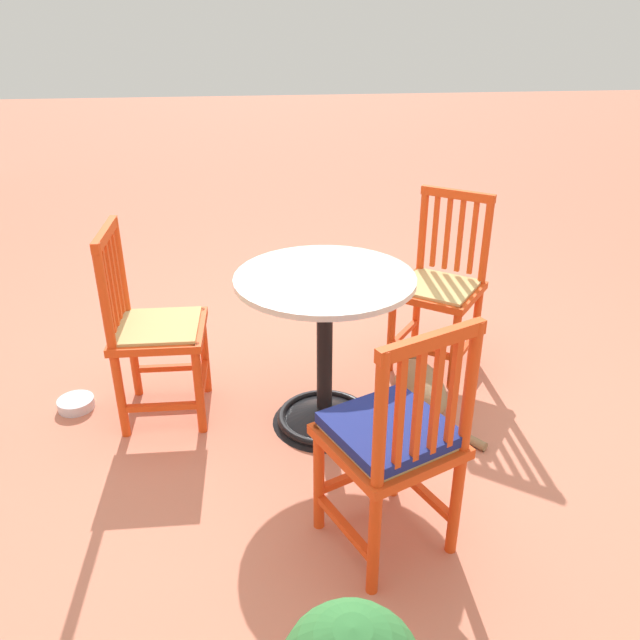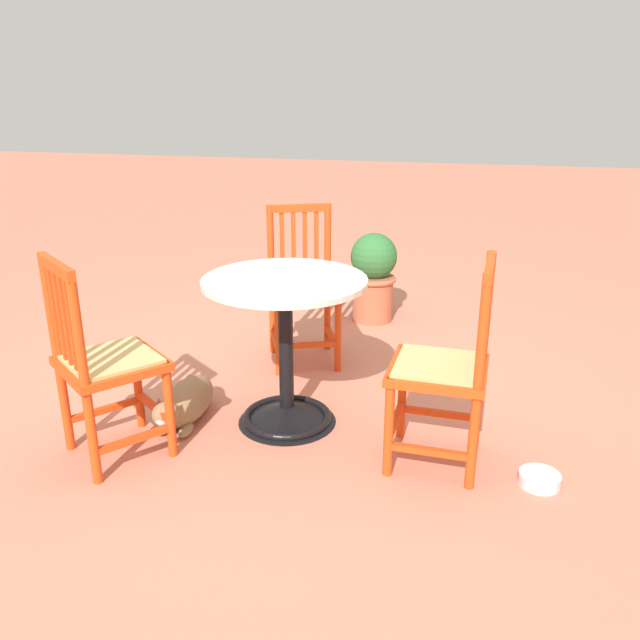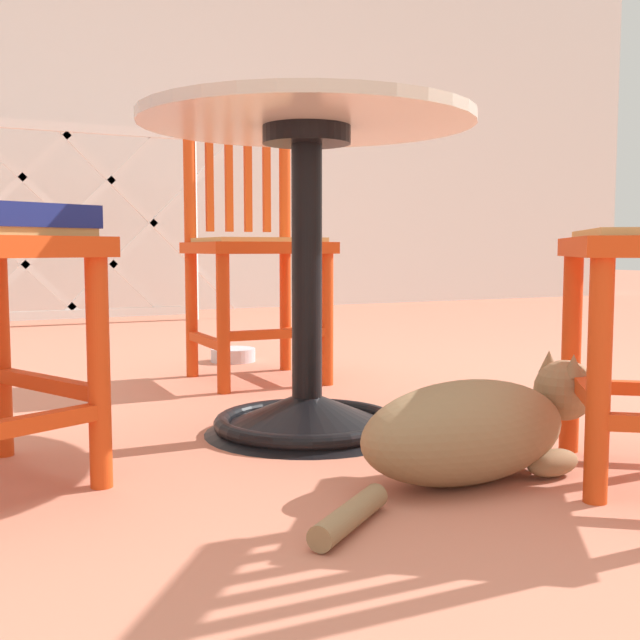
{
  "view_description": "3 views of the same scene",
  "coord_description": "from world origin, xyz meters",
  "px_view_note": "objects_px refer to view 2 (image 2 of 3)",
  "views": [
    {
      "loc": [
        -2.34,
        0.32,
        1.73
      ],
      "look_at": [
        0.2,
        0.02,
        0.46
      ],
      "focal_mm": 35.67,
      "sensor_mm": 36.0,
      "label": 1
    },
    {
      "loc": [
        2.73,
        0.88,
        1.54
      ],
      "look_at": [
        -0.09,
        0.14,
        0.49
      ],
      "focal_mm": 35.97,
      "sensor_mm": 36.0,
      "label": 2
    },
    {
      "loc": [
        -0.7,
        -1.59,
        0.43
      ],
      "look_at": [
        0.05,
        -0.08,
        0.27
      ],
      "focal_mm": 43.53,
      "sensor_mm": 36.0,
      "label": 3
    }
  ],
  "objects_px": {
    "cafe_table": "(286,368)",
    "orange_chair_tucked_in": "(445,370)",
    "orange_chair_facing_out": "(303,289)",
    "terracotta_planter": "(373,275)",
    "pet_water_bowl": "(539,479)",
    "orange_chair_at_corner": "(105,365)",
    "tabby_cat": "(185,404)"
  },
  "relations": [
    {
      "from": "terracotta_planter",
      "to": "pet_water_bowl",
      "type": "xyz_separation_m",
      "value": [
        1.81,
        1.03,
        -0.3
      ]
    },
    {
      "from": "cafe_table",
      "to": "orange_chair_tucked_in",
      "type": "height_order",
      "value": "orange_chair_tucked_in"
    },
    {
      "from": "cafe_table",
      "to": "terracotta_planter",
      "type": "xyz_separation_m",
      "value": [
        -1.57,
        0.14,
        0.04
      ]
    },
    {
      "from": "orange_chair_tucked_in",
      "to": "tabby_cat",
      "type": "bearing_deg",
      "value": -91.87
    },
    {
      "from": "tabby_cat",
      "to": "terracotta_planter",
      "type": "bearing_deg",
      "value": 159.91
    },
    {
      "from": "orange_chair_facing_out",
      "to": "orange_chair_at_corner",
      "type": "bearing_deg",
      "value": -22.89
    },
    {
      "from": "orange_chair_tucked_in",
      "to": "terracotta_planter",
      "type": "relative_size",
      "value": 1.47
    },
    {
      "from": "tabby_cat",
      "to": "orange_chair_at_corner",
      "type": "bearing_deg",
      "value": -26.16
    },
    {
      "from": "cafe_table",
      "to": "orange_chair_tucked_in",
      "type": "bearing_deg",
      "value": 77.37
    },
    {
      "from": "orange_chair_at_corner",
      "to": "tabby_cat",
      "type": "bearing_deg",
      "value": 153.84
    },
    {
      "from": "terracotta_planter",
      "to": "cafe_table",
      "type": "bearing_deg",
      "value": -5.02
    },
    {
      "from": "orange_chair_facing_out",
      "to": "orange_chair_at_corner",
      "type": "xyz_separation_m",
      "value": [
        1.24,
        -0.52,
        -0.01
      ]
    },
    {
      "from": "orange_chair_at_corner",
      "to": "terracotta_planter",
      "type": "distance_m",
      "value": 2.2
    },
    {
      "from": "cafe_table",
      "to": "orange_chair_facing_out",
      "type": "distance_m",
      "value": 0.79
    },
    {
      "from": "cafe_table",
      "to": "terracotta_planter",
      "type": "bearing_deg",
      "value": 174.98
    },
    {
      "from": "orange_chair_facing_out",
      "to": "tabby_cat",
      "type": "distance_m",
      "value": 1.01
    },
    {
      "from": "orange_chair_at_corner",
      "to": "tabby_cat",
      "type": "xyz_separation_m",
      "value": [
        -0.35,
        0.17,
        -0.34
      ]
    },
    {
      "from": "orange_chair_facing_out",
      "to": "orange_chair_at_corner",
      "type": "relative_size",
      "value": 1.0
    },
    {
      "from": "orange_chair_tucked_in",
      "to": "pet_water_bowl",
      "type": "distance_m",
      "value": 0.59
    },
    {
      "from": "cafe_table",
      "to": "pet_water_bowl",
      "type": "height_order",
      "value": "cafe_table"
    },
    {
      "from": "orange_chair_facing_out",
      "to": "terracotta_planter",
      "type": "height_order",
      "value": "orange_chair_facing_out"
    },
    {
      "from": "orange_chair_facing_out",
      "to": "terracotta_planter",
      "type": "relative_size",
      "value": 1.47
    },
    {
      "from": "cafe_table",
      "to": "orange_chair_facing_out",
      "type": "bearing_deg",
      "value": -170.04
    },
    {
      "from": "terracotta_planter",
      "to": "pet_water_bowl",
      "type": "height_order",
      "value": "terracotta_planter"
    },
    {
      "from": "orange_chair_facing_out",
      "to": "cafe_table",
      "type": "bearing_deg",
      "value": 9.96
    },
    {
      "from": "cafe_table",
      "to": "orange_chair_at_corner",
      "type": "distance_m",
      "value": 0.83
    },
    {
      "from": "orange_chair_facing_out",
      "to": "tabby_cat",
      "type": "height_order",
      "value": "orange_chair_facing_out"
    },
    {
      "from": "orange_chair_tucked_in",
      "to": "orange_chair_facing_out",
      "type": "bearing_deg",
      "value": -136.29
    },
    {
      "from": "orange_chair_tucked_in",
      "to": "pet_water_bowl",
      "type": "xyz_separation_m",
      "value": [
        0.08,
        0.42,
        -0.41
      ]
    },
    {
      "from": "pet_water_bowl",
      "to": "terracotta_planter",
      "type": "bearing_deg",
      "value": -150.4
    },
    {
      "from": "cafe_table",
      "to": "orange_chair_at_corner",
      "type": "height_order",
      "value": "orange_chair_at_corner"
    },
    {
      "from": "cafe_table",
      "to": "pet_water_bowl",
      "type": "xyz_separation_m",
      "value": [
        0.25,
        1.17,
        -0.26
      ]
    }
  ]
}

